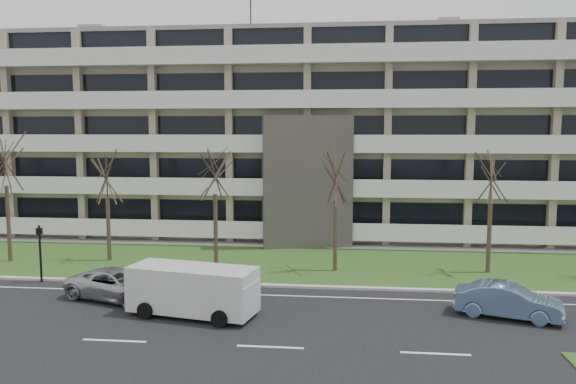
# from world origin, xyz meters

# --- Properties ---
(ground) EXTENTS (160.00, 160.00, 0.00)m
(ground) POSITION_xyz_m (0.00, 0.00, 0.00)
(ground) COLOR black
(ground) RESTS_ON ground
(grass_verge) EXTENTS (90.00, 10.00, 0.06)m
(grass_verge) POSITION_xyz_m (0.00, 13.00, 0.03)
(grass_verge) COLOR #2B521B
(grass_verge) RESTS_ON ground
(curb) EXTENTS (90.00, 0.35, 0.12)m
(curb) POSITION_xyz_m (0.00, 8.00, 0.06)
(curb) COLOR #B2B2AD
(curb) RESTS_ON ground
(sidewalk) EXTENTS (90.00, 2.00, 0.08)m
(sidewalk) POSITION_xyz_m (0.00, 18.50, 0.04)
(sidewalk) COLOR #B2B2AD
(sidewalk) RESTS_ON ground
(lane_edge_line) EXTENTS (90.00, 0.12, 0.01)m
(lane_edge_line) POSITION_xyz_m (0.00, 6.50, 0.01)
(lane_edge_line) COLOR white
(lane_edge_line) RESTS_ON ground
(apartment_building) EXTENTS (60.50, 15.10, 18.75)m
(apartment_building) POSITION_xyz_m (-0.01, 25.32, 7.61)
(apartment_building) COLOR tan
(apartment_building) RESTS_ON ground
(silver_pickup) EXTENTS (5.62, 3.85, 1.43)m
(silver_pickup) POSITION_xyz_m (-7.96, 5.14, 0.71)
(silver_pickup) COLOR #AEB1B5
(silver_pickup) RESTS_ON ground
(blue_sedan) EXTENTS (4.69, 2.87, 1.46)m
(blue_sedan) POSITION_xyz_m (9.69, 4.37, 0.73)
(blue_sedan) COLOR #6C8BBB
(blue_sedan) RESTS_ON ground
(white_van) EXTENTS (5.80, 3.09, 2.14)m
(white_van) POSITION_xyz_m (-3.75, 3.23, 1.28)
(white_van) COLOR silver
(white_van) RESTS_ON ground
(pedestrian_signal) EXTENTS (0.31, 0.25, 3.04)m
(pedestrian_signal) POSITION_xyz_m (-13.27, 7.63, 1.93)
(pedestrian_signal) COLOR black
(pedestrian_signal) RESTS_ON ground
(tree_1) EXTENTS (4.18, 4.18, 8.35)m
(tree_1) POSITION_xyz_m (-17.63, 11.77, 6.50)
(tree_1) COLOR #382B21
(tree_1) RESTS_ON ground
(tree_2) EXTENTS (3.51, 3.51, 7.02)m
(tree_2) POSITION_xyz_m (-11.69, 12.60, 5.46)
(tree_2) COLOR #382B21
(tree_2) RESTS_ON ground
(tree_3) EXTENTS (3.90, 3.90, 7.80)m
(tree_3) POSITION_xyz_m (-4.72, 11.39, 6.07)
(tree_3) COLOR #382B21
(tree_3) RESTS_ON ground
(tree_4) EXTENTS (3.65, 3.65, 7.30)m
(tree_4) POSITION_xyz_m (2.15, 11.52, 5.67)
(tree_4) COLOR #382B21
(tree_4) RESTS_ON ground
(tree_5) EXTENTS (3.83, 3.83, 7.66)m
(tree_5) POSITION_xyz_m (10.70, 11.98, 5.96)
(tree_5) COLOR #382B21
(tree_5) RESTS_ON ground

